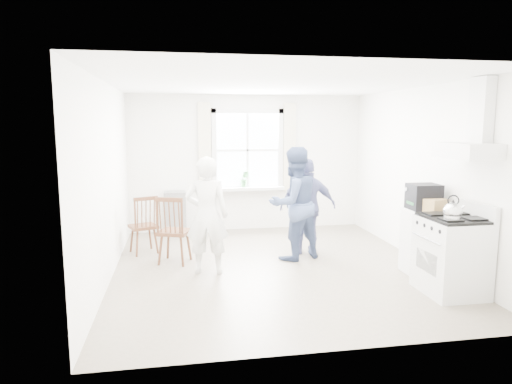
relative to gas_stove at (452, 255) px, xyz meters
name	(u,v)px	position (x,y,z in m)	size (l,w,h in m)	color
room_shell	(274,178)	(-1.91, 1.35, 0.82)	(4.62, 5.12, 2.64)	gray
window_assembly	(248,155)	(-1.91, 3.80, 0.98)	(1.88, 0.24, 1.70)	white
range_hood	(472,137)	(0.16, 0.00, 1.42)	(0.45, 0.76, 0.94)	silver
shelf_unit	(175,213)	(-3.31, 3.68, -0.08)	(0.40, 0.30, 0.80)	gray
gas_stove	(452,255)	(0.00, 0.00, 0.00)	(0.68, 0.76, 1.12)	silver
kettle	(453,212)	(-0.13, -0.16, 0.56)	(0.21, 0.21, 0.30)	silver
low_cabinet	(426,242)	(0.07, 0.70, -0.03)	(0.50, 0.55, 0.90)	silver
stereo_stack	(424,197)	(0.03, 0.76, 0.59)	(0.40, 0.36, 0.35)	black
cardboard_box	(436,206)	(0.08, 0.54, 0.50)	(0.27, 0.20, 0.18)	#A58450
windsor_chair_a	(145,219)	(-3.77, 2.36, 0.09)	(0.51, 0.51, 0.94)	#472716
windsor_chair_b	(171,223)	(-3.36, 1.73, 0.14)	(0.55, 0.54, 1.02)	#472716
person_left	(207,215)	(-2.87, 1.28, 0.33)	(0.59, 0.59, 1.62)	white
person_mid	(294,204)	(-1.53, 1.73, 0.37)	(0.83, 0.83, 1.71)	#405077
person_right	(308,206)	(-1.23, 1.99, 0.27)	(0.89, 0.89, 1.52)	navy
potted_plant	(245,179)	(-1.99, 3.71, 0.52)	(0.17, 0.17, 0.31)	#306C35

